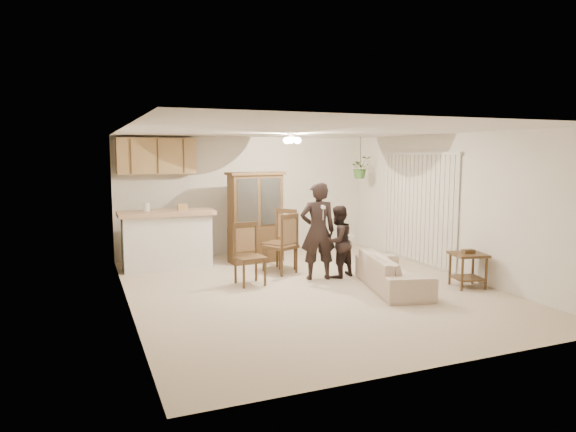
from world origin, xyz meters
name	(u,v)px	position (x,y,z in m)	size (l,w,h in m)	color
floor	(309,289)	(0.00, 0.00, 0.00)	(6.50, 6.50, 0.00)	#C8B497
ceiling	(310,131)	(0.00, 0.00, 2.50)	(5.50, 6.50, 0.02)	silver
wall_back	(247,196)	(0.00, 3.25, 1.25)	(5.50, 0.02, 2.50)	beige
wall_front	(446,245)	(0.00, -3.25, 1.25)	(5.50, 0.02, 2.50)	beige
wall_left	(126,220)	(-2.75, 0.00, 1.25)	(0.02, 6.50, 2.50)	beige
wall_right	(451,205)	(2.75, 0.00, 1.25)	(0.02, 6.50, 2.50)	beige
breakfast_bar	(167,242)	(-1.85, 2.35, 0.50)	(1.60, 0.55, 1.00)	silver
bar_top	(166,213)	(-1.85, 2.35, 1.05)	(1.75, 0.70, 0.08)	tan
upper_cabinets	(156,156)	(-1.90, 3.07, 2.10)	(1.50, 0.34, 0.70)	olive
vertical_blinds	(417,208)	(2.71, 0.90, 1.10)	(0.06, 2.30, 2.10)	beige
ceiling_fixture	(292,139)	(0.20, 1.20, 2.40)	(0.36, 0.36, 0.20)	#FFEABF
hanging_plant	(360,167)	(2.30, 2.40, 1.85)	(0.43, 0.37, 0.48)	#315722
plant_cord	(361,152)	(2.30, 2.40, 2.17)	(0.01, 0.01, 0.65)	black
sofa	(393,266)	(1.24, -0.48, 0.37)	(1.87, 0.73, 0.73)	beige
adult	(318,227)	(0.41, 0.54, 0.90)	(0.66, 0.43, 1.80)	black
child	(338,239)	(0.79, 0.53, 0.68)	(0.66, 0.51, 1.35)	black
china_hutch	(256,218)	(-0.12, 2.28, 0.88)	(1.17, 0.54, 1.79)	#321F12
side_table	(468,270)	(2.42, -0.87, 0.29)	(0.61, 0.61, 0.62)	#321F12
chair_bar	(250,267)	(-0.79, 0.61, 0.29)	(0.48, 0.48, 1.02)	#321F12
chair_hutch_left	(279,253)	(0.03, 1.39, 0.32)	(0.69, 0.69, 1.13)	#321F12
chair_hutch_right	(281,256)	(-0.02, 1.19, 0.31)	(0.65, 0.65, 1.09)	#321F12
controller_adult	(323,207)	(0.32, 0.16, 1.28)	(0.04, 0.15, 0.04)	white
controller_child	(351,235)	(0.90, 0.25, 0.77)	(0.03, 0.11, 0.03)	white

